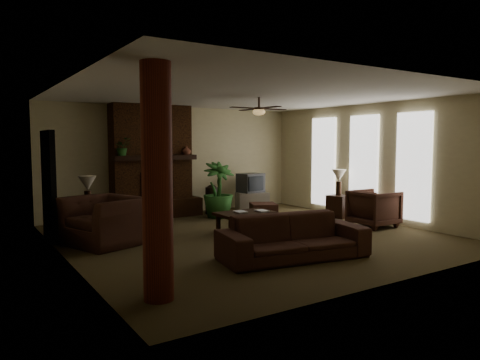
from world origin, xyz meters
TOP-DOWN VIEW (x-y plane):
  - room_shell at (0.00, 0.00)m, footprint 7.00×7.00m
  - fireplace at (-0.80, 3.22)m, footprint 2.40×0.70m
  - windows at (3.45, 0.20)m, footprint 0.08×3.65m
  - log_column at (-2.95, -2.40)m, footprint 0.36×0.36m
  - doorway at (-3.44, 1.80)m, footprint 0.10×1.00m
  - ceiling_fan at (0.40, 0.30)m, footprint 1.35×1.35m
  - sofa at (-0.39, -1.80)m, footprint 2.48×1.09m
  - armchair_left at (-2.65, 0.88)m, footprint 1.27×1.55m
  - armchair_right at (2.86, -0.66)m, footprint 0.83×0.89m
  - coffee_table at (0.10, 0.36)m, footprint 1.20×0.70m
  - ottoman at (1.32, 1.40)m, footprint 0.79×0.79m
  - tv_stand at (1.94, 2.79)m, footprint 0.96×0.73m
  - tv at (1.91, 2.83)m, footprint 0.70×0.60m
  - floor_vase at (0.71, 2.87)m, footprint 0.34×0.34m
  - floor_plant at (0.57, 2.29)m, footprint 0.80×1.40m
  - side_table_left at (-2.70, 1.88)m, footprint 0.57×0.57m
  - lamp_left at (-2.70, 1.90)m, footprint 0.44×0.44m
  - side_table_right at (3.15, 0.67)m, footprint 0.57×0.57m
  - lamp_right at (3.15, 0.72)m, footprint 0.40×0.40m
  - mantel_plant at (-1.63, 2.93)m, footprint 0.50×0.52m
  - mantel_vase at (0.02, 2.94)m, footprint 0.26×0.27m
  - book_a at (-0.12, 0.38)m, footprint 0.22×0.05m
  - book_b at (0.34, 0.26)m, footprint 0.21×0.04m

SIDE VIEW (x-z plane):
  - ottoman at x=1.32m, z-range 0.00..0.40m
  - tv_stand at x=1.94m, z-range 0.00..0.50m
  - side_table_left at x=-2.70m, z-range 0.00..0.55m
  - side_table_right at x=3.15m, z-range 0.00..0.55m
  - coffee_table at x=0.10m, z-range 0.16..0.59m
  - floor_plant at x=0.57m, z-range 0.00..0.78m
  - floor_vase at x=0.71m, z-range 0.05..0.82m
  - armchair_right at x=2.86m, z-range 0.00..0.90m
  - sofa at x=-0.39m, z-range 0.00..0.94m
  - book_a at x=-0.12m, z-range 0.43..0.72m
  - book_b at x=0.34m, z-range 0.43..0.72m
  - armchair_left at x=-2.65m, z-range 0.00..1.17m
  - tv at x=1.91m, z-range 0.50..1.02m
  - lamp_left at x=-2.70m, z-range 0.68..1.33m
  - lamp_right at x=3.15m, z-range 0.68..1.33m
  - doorway at x=-3.44m, z-range 0.00..2.10m
  - fireplace at x=-0.80m, z-range -0.24..2.56m
  - windows at x=3.45m, z-range 0.17..2.53m
  - log_column at x=-2.95m, z-range 0.00..2.80m
  - room_shell at x=0.00m, z-range -2.10..4.90m
  - mantel_vase at x=0.02m, z-range 1.56..1.78m
  - mantel_plant at x=-1.63m, z-range 1.56..1.89m
  - ceiling_fan at x=0.40m, z-range 2.34..2.72m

